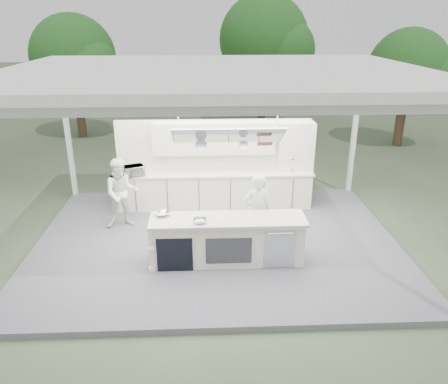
{
  "coord_description": "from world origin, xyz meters",
  "views": [
    {
      "loc": [
        -0.23,
        -8.7,
        4.75
      ],
      "look_at": [
        0.18,
        0.4,
        1.11
      ],
      "focal_mm": 35.0,
      "sensor_mm": 36.0,
      "label": 1
    }
  ],
  "objects_px": {
    "sous_chef": "(122,193)",
    "back_counter": "(214,189)",
    "head_chef": "(257,211)",
    "demo_island": "(227,240)"
  },
  "relations": [
    {
      "from": "sous_chef",
      "to": "back_counter",
      "type": "bearing_deg",
      "value": 12.25
    },
    {
      "from": "demo_island",
      "to": "head_chef",
      "type": "bearing_deg",
      "value": 42.34
    },
    {
      "from": "demo_island",
      "to": "head_chef",
      "type": "distance_m",
      "value": 0.97
    },
    {
      "from": "back_counter",
      "to": "sous_chef",
      "type": "xyz_separation_m",
      "value": [
        -2.18,
        -1.07,
        0.36
      ]
    },
    {
      "from": "demo_island",
      "to": "head_chef",
      "type": "xyz_separation_m",
      "value": [
        0.67,
        0.61,
        0.35
      ]
    },
    {
      "from": "sous_chef",
      "to": "head_chef",
      "type": "bearing_deg",
      "value": -34.33
    },
    {
      "from": "demo_island",
      "to": "head_chef",
      "type": "height_order",
      "value": "head_chef"
    },
    {
      "from": "demo_island",
      "to": "back_counter",
      "type": "distance_m",
      "value": 2.82
    },
    {
      "from": "demo_island",
      "to": "sous_chef",
      "type": "distance_m",
      "value": 2.96
    },
    {
      "from": "head_chef",
      "to": "sous_chef",
      "type": "bearing_deg",
      "value": -33.31
    }
  ]
}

